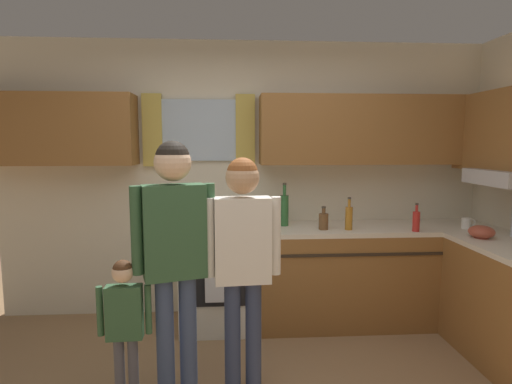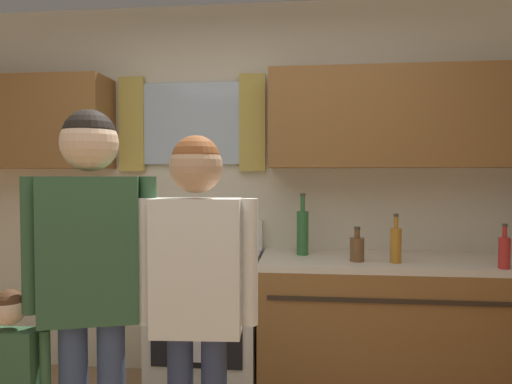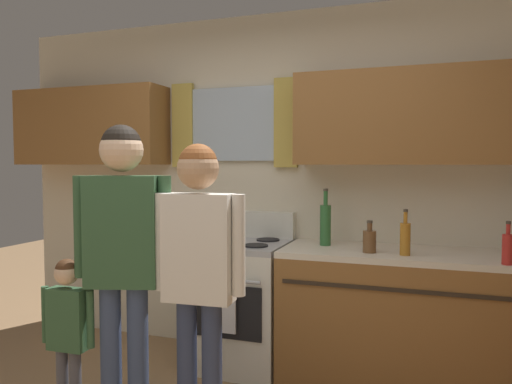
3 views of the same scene
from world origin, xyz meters
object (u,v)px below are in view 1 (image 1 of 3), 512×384
at_px(bottle_oil_amber, 349,217).
at_px(adult_holding_child, 175,241).
at_px(bottle_wine_green, 284,209).
at_px(mixing_bowl, 482,232).
at_px(bottle_squat_brown, 324,221).
at_px(mug_ceramic_white, 467,223).
at_px(stove_oven, 218,275).
at_px(small_child, 125,317).
at_px(bottle_sauce_red, 416,221).
at_px(adult_in_plaid, 243,249).

xyz_separation_m(bottle_oil_amber, adult_holding_child, (-1.38, -0.97, 0.04)).
distance_m(bottle_wine_green, mixing_bowl, 1.62).
height_order(bottle_squat_brown, mug_ceramic_white, bottle_squat_brown).
bearing_deg(mug_ceramic_white, stove_oven, 175.79).
height_order(bottle_wine_green, bottle_squat_brown, bottle_wine_green).
bearing_deg(stove_oven, bottle_wine_green, 5.84).
height_order(mug_ceramic_white, small_child, mug_ceramic_white).
distance_m(bottle_wine_green, bottle_squat_brown, 0.38).
bearing_deg(bottle_oil_amber, small_child, -148.12).
relative_size(bottle_wine_green, mixing_bowl, 2.01).
bearing_deg(bottle_wine_green, stove_oven, -174.16).
relative_size(stove_oven, mug_ceramic_white, 8.76).
bearing_deg(stove_oven, adult_holding_child, -101.76).
bearing_deg(mixing_bowl, bottle_squat_brown, 161.29).
bearing_deg(stove_oven, bottle_squat_brown, -7.62).
height_order(bottle_sauce_red, mug_ceramic_white, bottle_sauce_red).
relative_size(stove_oven, adult_in_plaid, 0.70).
xyz_separation_m(mug_ceramic_white, mixing_bowl, (-0.09, -0.36, -0.00)).
relative_size(mixing_bowl, small_child, 0.20).
xyz_separation_m(bottle_oil_amber, adult_in_plaid, (-0.96, -0.93, -0.02)).
distance_m(bottle_squat_brown, bottle_sauce_red, 0.78).
bearing_deg(small_child, mug_ceramic_white, 20.58).
bearing_deg(bottle_squat_brown, mixing_bowl, -18.71).
relative_size(bottle_wine_green, bottle_oil_amber, 1.38).
bearing_deg(bottle_sauce_red, bottle_oil_amber, 169.18).
bearing_deg(bottle_wine_green, small_child, -132.25).
xyz_separation_m(mug_ceramic_white, small_child, (-2.74, -1.03, -0.35)).
relative_size(bottle_sauce_red, small_child, 0.26).
xyz_separation_m(bottle_oil_amber, small_child, (-1.68, -1.04, -0.41)).
distance_m(stove_oven, mixing_bowl, 2.23).
bearing_deg(small_child, stove_oven, 65.89).
xyz_separation_m(stove_oven, mug_ceramic_white, (2.21, -0.16, 0.48)).
relative_size(bottle_squat_brown, mug_ceramic_white, 1.63).
relative_size(adult_holding_child, adult_in_plaid, 1.07).
bearing_deg(bottle_squat_brown, small_child, -143.83).
relative_size(bottle_squat_brown, mixing_bowl, 1.04).
distance_m(bottle_squat_brown, mixing_bowl, 1.25).
bearing_deg(adult_holding_child, bottle_sauce_red, 24.02).
height_order(bottle_oil_amber, bottle_sauce_red, bottle_oil_amber).
relative_size(bottle_wine_green, mug_ceramic_white, 3.14).
xyz_separation_m(bottle_sauce_red, mug_ceramic_white, (0.51, 0.09, -0.05)).
distance_m(bottle_oil_amber, bottle_sauce_red, 0.57).
xyz_separation_m(bottle_wine_green, adult_in_plaid, (-0.42, -1.14, -0.07)).
relative_size(adult_holding_child, small_child, 1.74).
bearing_deg(bottle_squat_brown, mug_ceramic_white, -1.72).
height_order(mug_ceramic_white, adult_holding_child, adult_holding_child).
distance_m(bottle_sauce_red, adult_holding_child, 2.12).
bearing_deg(small_child, mixing_bowl, 14.12).
bearing_deg(mixing_bowl, bottle_wine_green, 158.71).
bearing_deg(bottle_wine_green, bottle_sauce_red, -16.07).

